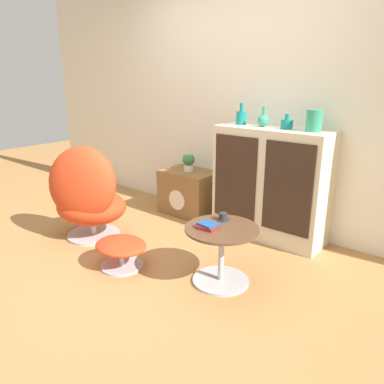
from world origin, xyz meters
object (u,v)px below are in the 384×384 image
at_px(vase_leftmost, 241,117).
at_px(vase_inner_right, 287,124).
at_px(vase_inner_left, 263,120).
at_px(vase_rightmost, 314,121).
at_px(book_stack, 207,226).
at_px(egg_chair, 87,196).
at_px(potted_plant, 189,161).
at_px(tv_console, 190,192).
at_px(sideboard, 271,184).
at_px(coffee_table, 221,250).
at_px(teacup, 223,217).
at_px(ottoman, 121,248).

bearing_deg(vase_leftmost, vase_inner_right, 0.00).
relative_size(vase_inner_left, vase_rightmost, 0.99).
bearing_deg(book_stack, egg_chair, -176.89).
relative_size(vase_inner_right, potted_plant, 0.67).
distance_m(tv_console, vase_inner_left, 1.26).
height_order(sideboard, vase_rightmost, vase_rightmost).
height_order(coffee_table, book_stack, book_stack).
xyz_separation_m(sideboard, vase_inner_left, (-0.12, 0.00, 0.60)).
relative_size(tv_console, egg_chair, 0.66).
bearing_deg(egg_chair, coffee_table, 6.13).
bearing_deg(sideboard, vase_rightmost, 0.61).
xyz_separation_m(vase_leftmost, teacup, (0.43, -0.89, -0.67)).
relative_size(vase_leftmost, vase_rightmost, 1.12).
bearing_deg(potted_plant, vase_inner_right, 0.21).
bearing_deg(ottoman, vase_inner_right, 61.20).
xyz_separation_m(vase_inner_left, teacup, (0.19, -0.89, -0.66)).
relative_size(sideboard, vase_inner_left, 5.92).
bearing_deg(vase_leftmost, book_stack, -68.47).
relative_size(tv_console, vase_inner_right, 4.68).
xyz_separation_m(tv_console, book_stack, (1.09, -1.10, 0.23)).
bearing_deg(vase_leftmost, ottoman, -101.07).
height_order(tv_console, vase_leftmost, vase_leftmost).
height_order(egg_chair, book_stack, egg_chair).
xyz_separation_m(sideboard, teacup, (0.06, -0.89, -0.06)).
bearing_deg(vase_inner_left, vase_inner_right, 0.00).
height_order(egg_chair, vase_inner_right, vase_inner_right).
bearing_deg(vase_inner_right, potted_plant, -179.79).
xyz_separation_m(sideboard, ottoman, (-0.63, -1.35, -0.37)).
relative_size(tv_console, potted_plant, 3.13).
distance_m(potted_plant, book_stack, 1.57).
bearing_deg(potted_plant, tv_console, -3.49).
bearing_deg(vase_rightmost, egg_chair, -145.01).
bearing_deg(book_stack, teacup, 91.89).
xyz_separation_m(sideboard, book_stack, (0.07, -1.10, -0.06)).
xyz_separation_m(sideboard, vase_inner_right, (0.11, 0.00, 0.58)).
bearing_deg(ottoman, potted_plant, 106.65).
relative_size(egg_chair, coffee_table, 1.69).
bearing_deg(vase_leftmost, vase_inner_left, 0.00).
bearing_deg(sideboard, teacup, -85.99).
bearing_deg(potted_plant, coffee_table, -40.74).
height_order(vase_leftmost, vase_rightmost, vase_leftmost).
height_order(egg_chair, ottoman, egg_chair).
height_order(tv_console, vase_inner_right, vase_inner_right).
bearing_deg(ottoman, sideboard, 64.99).
xyz_separation_m(potted_plant, teacup, (1.10, -0.89, -0.13)).
distance_m(coffee_table, book_stack, 0.24).
relative_size(egg_chair, vase_inner_right, 7.13).
bearing_deg(vase_inner_left, book_stack, -80.08).
height_order(ottoman, coffee_table, coffee_table).
bearing_deg(teacup, vase_leftmost, 115.68).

